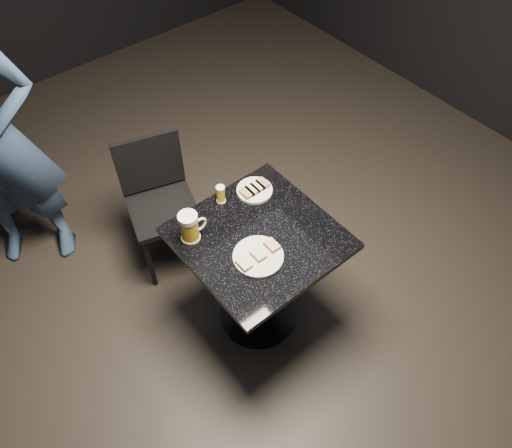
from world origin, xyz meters
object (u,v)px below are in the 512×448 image
Objects in this scene: plate_small at (255,190)px; beer_mug at (190,227)px; plate_large at (258,256)px; beer_tumbler at (221,194)px; table at (258,265)px; chair at (159,197)px.

beer_mug is at bearing -174.33° from plate_small.
plate_large is 0.39m from beer_tumbler.
table is 0.41m from beer_tumbler.
table is 4.75× the size of beer_mug.
beer_mug reaches higher than table.
plate_large is 1.28× the size of plate_small.
chair is at bearing 100.48° from table.
beer_mug is 0.18× the size of chair.
beer_tumbler is (-0.00, 0.29, 0.29)m from table.
beer_tumbler is at bearing 78.55° from plate_large.
plate_large is 0.86m from chair.
chair reaches higher than table.
chair is at bearing 121.43° from plate_small.
plate_small is 0.24× the size of table.
table is 7.65× the size of beer_tumbler.
beer_mug is (-0.17, 0.29, 0.07)m from plate_large.
beer_mug is at bearing 120.48° from plate_large.
plate_large reaches higher than table.
plate_large is 0.31× the size of table.
beer_tumbler is at bearing 21.39° from beer_mug.
plate_large is 1.47× the size of beer_mug.
plate_small is 0.38m from table.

